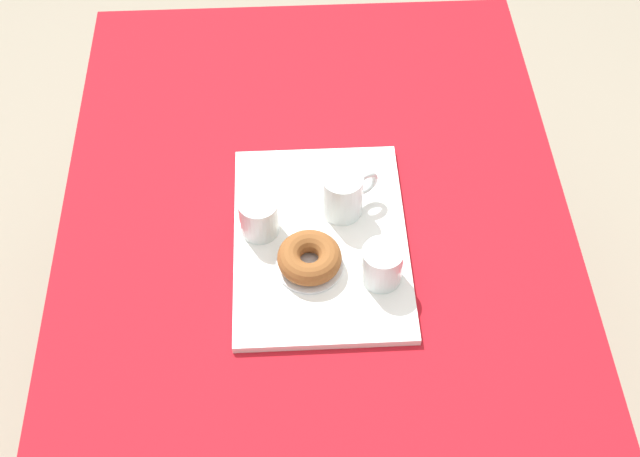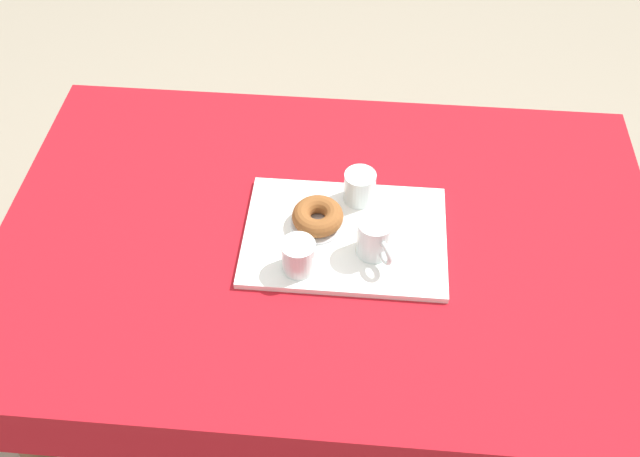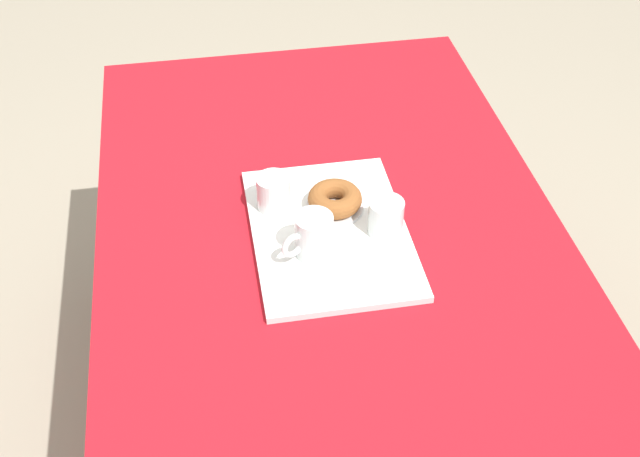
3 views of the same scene
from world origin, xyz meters
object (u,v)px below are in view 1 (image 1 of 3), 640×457
dining_table (318,286)px  tea_mug_left (343,195)px  donut_plate_left (310,266)px  sugar_donut_left (309,258)px  serving_tray (321,241)px  water_glass_near (259,218)px  water_glass_far (382,266)px

dining_table → tea_mug_left: size_ratio=13.64×
donut_plate_left → sugar_donut_left: 0.02m
serving_tray → tea_mug_left: 0.10m
donut_plate_left → sugar_donut_left: size_ratio=1.06×
tea_mug_left → donut_plate_left: 0.15m
water_glass_near → water_glass_far: (0.12, 0.22, -0.00)m
serving_tray → sugar_donut_left: 0.08m
dining_table → water_glass_far: 0.18m
tea_mug_left → donut_plate_left: tea_mug_left is taller
dining_table → tea_mug_left: bearing=153.7°
dining_table → serving_tray: bearing=171.0°
water_glass_near → donut_plate_left: size_ratio=0.63×
dining_table → water_glass_near: (-0.07, -0.11, 0.14)m
tea_mug_left → sugar_donut_left: 0.15m
water_glass_near → tea_mug_left: bearing=104.0°
donut_plate_left → tea_mug_left: bearing=152.1°
serving_tray → water_glass_far: bearing=48.0°
sugar_donut_left → donut_plate_left: bearing=0.0°
water_glass_far → donut_plate_left: water_glass_far is taller
water_glass_near → serving_tray: bearing=77.0°
dining_table → tea_mug_left: (-0.11, 0.05, 0.14)m
dining_table → sugar_donut_left: bearing=-34.5°
serving_tray → water_glass_near: (-0.03, -0.11, 0.04)m
serving_tray → sugar_donut_left: size_ratio=3.90×
tea_mug_left → serving_tray: bearing=-34.9°
serving_tray → tea_mug_left: (-0.07, 0.05, 0.05)m
donut_plate_left → dining_table: bearing=145.5°
tea_mug_left → water_glass_near: bearing=-76.0°
dining_table → sugar_donut_left: sugar_donut_left is taller
serving_tray → dining_table: bearing=-9.0°
sugar_donut_left → water_glass_far: bearing=76.8°
tea_mug_left → water_glass_far: (0.16, 0.06, -0.01)m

